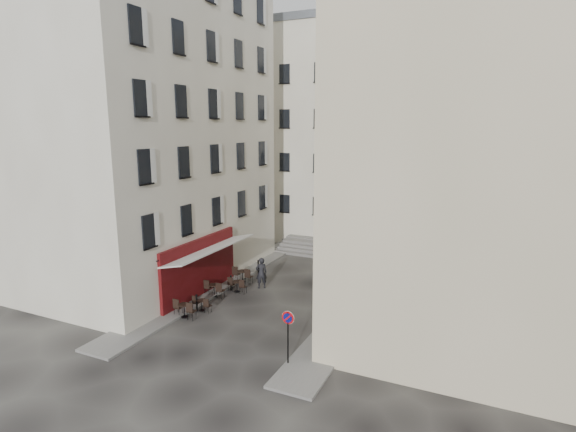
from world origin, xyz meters
The scene contains 18 objects.
ground centered at (0.00, 0.00, 0.00)m, with size 90.00×90.00×0.00m, color black.
sidewalk_left centered at (-4.50, 4.00, 0.06)m, with size 2.00×22.00×0.12m, color slate.
sidewalk_right centered at (4.50, 3.00, 0.06)m, with size 2.00×18.00×0.12m, color slate.
building_left centered at (-10.50, 3.00, 10.31)m, with size 12.20×16.20×20.60m.
building_right centered at (10.50, 3.50, 9.31)m, with size 12.20×14.20×18.60m.
building_back centered at (-1.00, 19.00, 9.31)m, with size 18.20×10.20×18.60m.
cafe_storefront centered at (-4.32, 1.00, 1.88)m, with size 1.74×7.30×3.50m.
stone_steps centered at (0.00, 12.57, 0.40)m, with size 9.00×3.15×0.80m.
bollard_near centered at (-3.25, -1.00, 0.53)m, with size 0.12×0.12×0.98m.
bollard_mid centered at (-3.25, 2.50, 0.53)m, with size 0.12×0.12×0.98m.
bollard_far centered at (-3.25, 6.00, 0.53)m, with size 0.12×0.12×0.98m.
no_parking_sign centered at (3.62, -4.04, 1.72)m, with size 0.56×0.11×2.43m.
bistro_table_a centered at (-3.31, -1.95, 0.48)m, with size 1.34×0.63×0.94m.
bistro_table_b centered at (-3.00, -0.87, 0.41)m, with size 1.14×0.54×0.80m.
bistro_table_c centered at (-3.60, 1.22, 0.48)m, with size 1.32×0.62×0.93m.
bistro_table_d centered at (-2.74, 2.40, 0.45)m, with size 1.24×0.58×0.87m.
bistro_table_e centered at (-3.31, 4.01, 0.50)m, with size 1.40×0.66×0.99m.
pedestrian centered at (-1.75, 3.66, 0.98)m, with size 0.72×0.47×1.96m, color black.
Camera 1 is at (10.90, -19.77, 9.93)m, focal length 28.00 mm.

